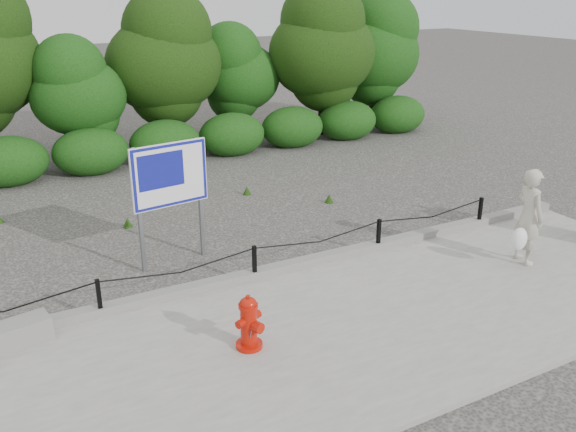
# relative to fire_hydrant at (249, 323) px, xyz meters

# --- Properties ---
(ground) EXTENTS (90.00, 90.00, 0.00)m
(ground) POSITION_rel_fire_hydrant_xyz_m (0.93, 1.78, -0.45)
(ground) COLOR #2D2B28
(ground) RESTS_ON ground
(sidewalk) EXTENTS (14.00, 4.00, 0.08)m
(sidewalk) POSITION_rel_fire_hydrant_xyz_m (0.93, -0.22, -0.41)
(sidewalk) COLOR gray
(sidewalk) RESTS_ON ground
(curb) EXTENTS (14.00, 0.22, 0.14)m
(curb) POSITION_rel_fire_hydrant_xyz_m (0.93, 1.83, -0.30)
(curb) COLOR slate
(curb) RESTS_ON sidewalk
(chain_barrier) EXTENTS (10.06, 0.06, 0.60)m
(chain_barrier) POSITION_rel_fire_hydrant_xyz_m (0.93, 1.78, 0.01)
(chain_barrier) COLOR black
(chain_barrier) RESTS_ON sidewalk
(treeline) EXTENTS (20.54, 3.93, 5.06)m
(treeline) POSITION_rel_fire_hydrant_xyz_m (1.30, 10.74, 2.19)
(treeline) COLOR black
(treeline) RESTS_ON ground
(fire_hydrant) EXTENTS (0.47, 0.47, 0.78)m
(fire_hydrant) POSITION_rel_fire_hydrant_xyz_m (0.00, 0.00, 0.00)
(fire_hydrant) COLOR #B41306
(fire_hydrant) RESTS_ON sidewalk
(pedestrian) EXTENTS (0.75, 0.68, 1.69)m
(pedestrian) POSITION_rel_fire_hydrant_xyz_m (5.35, 0.16, 0.46)
(pedestrian) COLOR #B5AF9B
(pedestrian) RESTS_ON sidewalk
(concrete_block) EXTENTS (1.11, 0.56, 0.34)m
(concrete_block) POSITION_rel_fire_hydrant_xyz_m (-2.83, 1.53, -0.20)
(concrete_block) COLOR gray
(concrete_block) RESTS_ON sidewalk
(advertising_sign) EXTENTS (1.36, 0.28, 2.19)m
(advertising_sign) POSITION_rel_fire_hydrant_xyz_m (0.02, 3.15, 1.10)
(advertising_sign) COLOR slate
(advertising_sign) RESTS_ON ground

